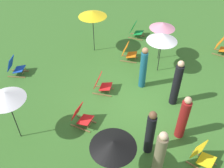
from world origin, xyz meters
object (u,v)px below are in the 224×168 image
Objects in this scene: deckchair_8 at (128,52)px; person_4 at (183,118)px; umbrella_0 at (162,37)px; umbrella_2 at (92,14)px; umbrella_3 at (6,96)px; umbrella_4 at (113,144)px; deckchair_2 at (136,30)px; deckchair_0 at (222,47)px; umbrella_1 at (163,26)px; person_2 at (143,68)px; deckchair_6 at (81,116)px; deckchair_5 at (202,156)px; person_0 at (150,133)px; deckchair_7 at (15,67)px; person_1 at (177,84)px; person_3 at (159,156)px; deckchair_4 at (102,84)px.

deckchair_8 is 0.49× the size of person_4.
deckchair_8 is 1.96m from umbrella_0.
umbrella_3 is (-5.54, 0.16, -0.04)m from umbrella_2.
deckchair_8 is 0.50× the size of umbrella_4.
deckchair_8 is at bearing -172.57° from deckchair_2.
umbrella_1 reaches higher than deckchair_0.
deckchair_0 is 4.60m from person_2.
deckchair_6 is at bearing 179.86° from deckchair_2.
umbrella_1 is at bearing 43.30° from deckchair_5.
person_0 is at bearing -143.13° from person_2.
deckchair_0 is at bearing -71.43° from umbrella_2.
umbrella_3 reaches higher than umbrella_1.
person_1 reaches higher than deckchair_7.
umbrella_0 is 4.95m from person_3.
deckchair_5 is at bearing -117.32° from deckchair_7.
deckchair_7 is 4.92m from deckchair_8.
deckchair_6 is at bearing 170.23° from person_2.
umbrella_0 is at bearing -98.24° from umbrella_2.
deckchair_7 is at bearing 141.41° from deckchair_2.
person_0 is at bearing -29.32° from umbrella_4.
umbrella_2 is 4.82m from person_1.
umbrella_1 is at bearing -74.14° from deckchair_7.
deckchair_6 is 0.44× the size of person_1.
person_3 is at bearing -141.51° from deckchair_4.
umbrella_0 is at bearing -82.43° from deckchair_7.
deckchair_5 is 2.88m from umbrella_4.
umbrella_1 is at bearing 11.93° from umbrella_0.
person_0 is (0.99, -4.01, -0.99)m from umbrella_3.
deckchair_6 is at bearing 17.73° from person_4.
umbrella_3 is at bearing 146.47° from umbrella_0.
person_2 is (2.66, -1.37, 0.51)m from deckchair_6.
person_0 is at bearing -121.12° from deckchair_7.
umbrella_0 is 1.08× the size of umbrella_4.
deckchair_6 is at bearing 168.58° from deckchair_8.
umbrella_0 is at bearing -165.91° from person_0.
umbrella_0 is 0.95× the size of person_1.
person_4 is at bearing -68.27° from umbrella_3.
umbrella_3 is (-2.97, 1.64, 1.45)m from deckchair_4.
umbrella_3 reaches higher than deckchair_6.
deckchair_4 is at bearing 27.80° from umbrella_4.
umbrella_0 reaches higher than deckchair_7.
deckchair_5 is (-1.87, -3.94, 0.00)m from deckchair_4.
deckchair_5 is at bearing -119.44° from person_2.
umbrella_0 is (3.97, 2.21, 1.27)m from deckchair_5.
deckchair_8 is 5.92m from umbrella_3.
person_1 reaches higher than deckchair_0.
person_4 is at bearing -119.35° from person_2.
person_1 is (0.70, -6.53, 0.54)m from deckchair_7.
umbrella_2 reaches higher than deckchair_0.
umbrella_1 is (3.01, -1.54, 1.30)m from deckchair_4.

